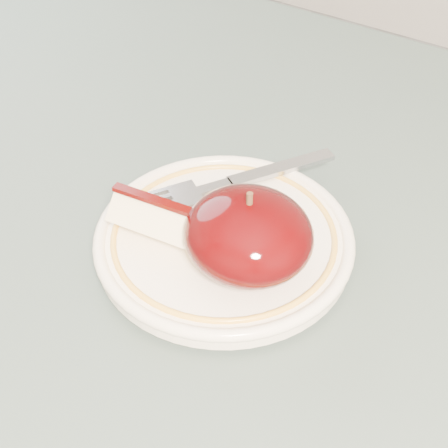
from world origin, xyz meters
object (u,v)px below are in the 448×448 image
Objects in this scene: plate at (224,239)px; fork at (228,183)px; apple_half at (248,235)px; table at (102,332)px.

plate is 0.05m from fork.
apple_half is 0.08m from fork.
plate reaches higher than table.
apple_half is at bearing -105.53° from fork.
apple_half reaches higher than fork.
fork is (0.05, 0.10, 0.11)m from table.
fork is at bearing 133.78° from apple_half.
fork reaches higher than table.
fork is at bearing 62.60° from table.
table is 0.18m from apple_half.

